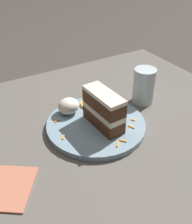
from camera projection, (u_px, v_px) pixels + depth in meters
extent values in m
plane|color=#38332D|center=(92.00, 144.00, 0.74)|extent=(6.00, 6.00, 0.00)
cube|color=#56514C|center=(92.00, 139.00, 0.73)|extent=(1.03, 0.84, 0.04)
cylinder|color=gray|center=(96.00, 125.00, 0.73)|extent=(0.28, 0.28, 0.02)
cube|color=#4C2D19|center=(103.00, 119.00, 0.71)|extent=(0.06, 0.13, 0.04)
cube|color=silver|center=(103.00, 111.00, 0.70)|extent=(0.06, 0.13, 0.02)
cube|color=#4C2D19|center=(103.00, 102.00, 0.68)|extent=(0.06, 0.13, 0.04)
cube|color=silver|center=(104.00, 95.00, 0.67)|extent=(0.06, 0.13, 0.01)
ellipsoid|color=silver|center=(68.00, 106.00, 0.76)|extent=(0.06, 0.06, 0.05)
cylinder|color=orange|center=(89.00, 104.00, 0.80)|extent=(0.05, 0.05, 0.01)
cube|color=orange|center=(123.00, 141.00, 0.66)|extent=(0.01, 0.02, 0.00)
cube|color=orange|center=(64.00, 137.00, 0.68)|extent=(0.01, 0.02, 0.00)
cube|color=orange|center=(101.00, 106.00, 0.80)|extent=(0.01, 0.02, 0.00)
cube|color=orange|center=(133.00, 120.00, 0.74)|extent=(0.01, 0.01, 0.00)
cube|color=orange|center=(118.00, 144.00, 0.65)|extent=(0.02, 0.01, 0.00)
cube|color=orange|center=(131.00, 127.00, 0.71)|extent=(0.01, 0.02, 0.00)
cube|color=orange|center=(57.00, 121.00, 0.73)|extent=(0.02, 0.01, 0.00)
cylinder|color=silver|center=(144.00, 86.00, 0.82)|extent=(0.07, 0.07, 0.11)
cylinder|color=silver|center=(143.00, 96.00, 0.84)|extent=(0.06, 0.06, 0.04)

